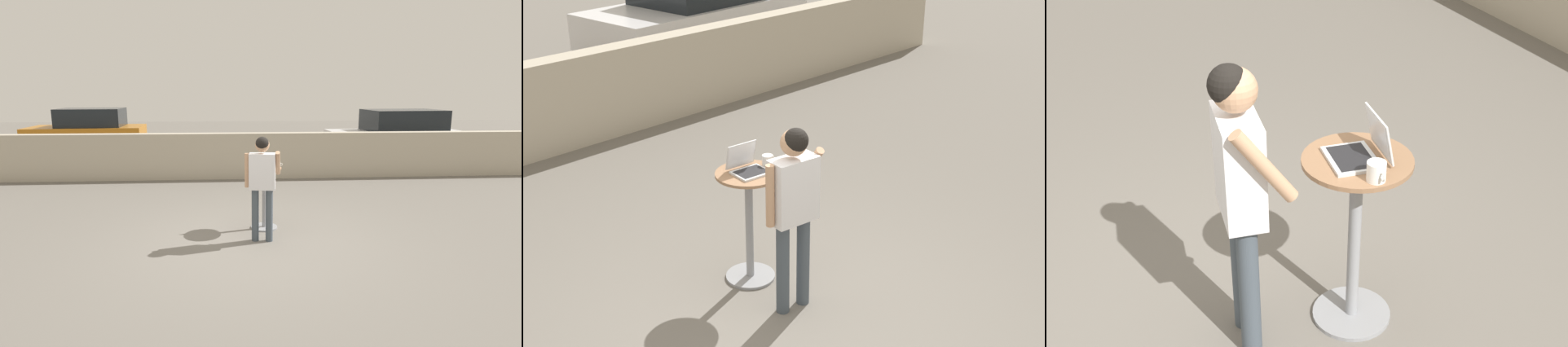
{
  "view_description": "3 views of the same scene",
  "coord_description": "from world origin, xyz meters",
  "views": [
    {
      "loc": [
        -0.26,
        -5.87,
        2.29
      ],
      "look_at": [
        0.18,
        0.45,
        0.99
      ],
      "focal_mm": 28.0,
      "sensor_mm": 36.0,
      "label": 1
    },
    {
      "loc": [
        -3.61,
        -3.46,
        3.53
      ],
      "look_at": [
        0.5,
        0.5,
        1.01
      ],
      "focal_mm": 50.0,
      "sensor_mm": 36.0,
      "label": 2
    },
    {
      "loc": [
        3.05,
        -0.81,
        2.86
      ],
      "look_at": [
        0.2,
        0.43,
        0.98
      ],
      "focal_mm": 50.0,
      "sensor_mm": 36.0,
      "label": 3
    }
  ],
  "objects": [
    {
      "name": "coffee_mug",
      "position": [
        0.48,
        0.67,
        1.09
      ],
      "size": [
        0.13,
        0.1,
        0.1
      ],
      "color": "white",
      "rests_on": "cafe_table"
    },
    {
      "name": "cafe_table",
      "position": [
        0.26,
        0.69,
        0.61
      ],
      "size": [
        0.57,
        0.57,
        1.04
      ],
      "color": "gray",
      "rests_on": "ground_plane"
    },
    {
      "name": "standing_person",
      "position": [
        0.18,
        0.09,
        1.02
      ],
      "size": [
        0.56,
        0.33,
        1.62
      ],
      "color": "#424C56",
      "rests_on": "ground_plane"
    },
    {
      "name": "ground_plane",
      "position": [
        0.0,
        0.0,
        0.0
      ],
      "size": [
        50.0,
        50.0,
        0.0
      ],
      "primitive_type": "plane",
      "color": "slate"
    },
    {
      "name": "laptop",
      "position": [
        0.26,
        0.7,
        1.09
      ],
      "size": [
        0.33,
        0.33,
        0.24
      ],
      "color": "silver",
      "rests_on": "cafe_table"
    }
  ]
}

